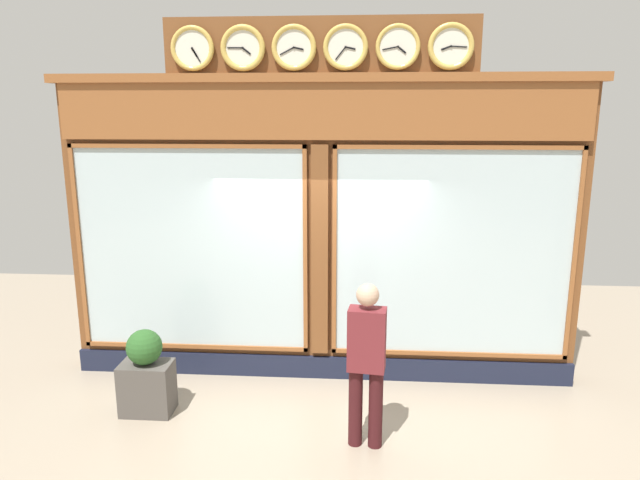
{
  "coord_description": "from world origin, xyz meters",
  "views": [
    {
      "loc": [
        -0.47,
        6.64,
        3.28
      ],
      "look_at": [
        0.0,
        0.0,
        1.77
      ],
      "focal_mm": 32.08,
      "sensor_mm": 36.0,
      "label": 1
    }
  ],
  "objects": [
    {
      "name": "planter_box",
      "position": [
        1.84,
        1.0,
        0.29
      ],
      "size": [
        0.56,
        0.36,
        0.58
      ],
      "primitive_type": "cube",
      "color": "#4C4742",
      "rests_on": "ground_plane"
    },
    {
      "name": "pedestrian",
      "position": [
        -0.56,
        1.47,
        0.93
      ],
      "size": [
        0.38,
        0.26,
        1.69
      ],
      "color": "#3A1316",
      "rests_on": "ground_plane"
    },
    {
      "name": "shop_facade",
      "position": [
        0.0,
        -0.12,
        1.91
      ],
      "size": [
        6.3,
        0.42,
        4.3
      ],
      "color": "brown",
      "rests_on": "ground_plane"
    },
    {
      "name": "planter_shrub",
      "position": [
        1.84,
        1.0,
        0.77
      ],
      "size": [
        0.39,
        0.39,
        0.39
      ],
      "primitive_type": "sphere",
      "color": "#285623",
      "rests_on": "planter_box"
    }
  ]
}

